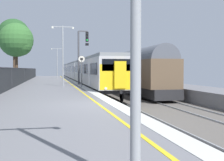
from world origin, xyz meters
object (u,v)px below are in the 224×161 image
(speed_limit_sign, at_px, (82,67))
(platform_lamp_mid, at_px, (63,51))
(commuter_train_at_platform, at_px, (78,71))
(freight_train_adjacent_track, at_px, (121,70))
(signal_gantry, at_px, (81,51))
(background_tree_centre, at_px, (17,41))
(platform_lamp_far, at_px, (57,60))
(background_tree_right, at_px, (13,36))

(speed_limit_sign, bearing_deg, platform_lamp_mid, 146.43)
(commuter_train_at_platform, height_order, freight_train_adjacent_track, freight_train_adjacent_track)
(freight_train_adjacent_track, xyz_separation_m, signal_gantry, (-5.49, -5.91, 1.93))
(signal_gantry, relative_size, platform_lamp_mid, 0.99)
(commuter_train_at_platform, relative_size, background_tree_centre, 8.69)
(freight_train_adjacent_track, bearing_deg, speed_limit_sign, -121.14)
(signal_gantry, height_order, background_tree_centre, background_tree_centre)
(speed_limit_sign, distance_m, platform_lamp_far, 23.87)
(platform_lamp_far, distance_m, background_tree_right, 8.41)
(speed_limit_sign, distance_m, background_tree_right, 21.61)
(commuter_train_at_platform, distance_m, platform_lamp_mid, 22.33)
(commuter_train_at_platform, xyz_separation_m, signal_gantry, (-1.49, -19.25, 2.08))
(commuter_train_at_platform, bearing_deg, speed_limit_sign, -94.58)
(freight_train_adjacent_track, xyz_separation_m, background_tree_right, (-13.81, 9.85, 5.03))
(freight_train_adjacent_track, relative_size, background_tree_centre, 4.42)
(background_tree_centre, bearing_deg, background_tree_right, 99.08)
(freight_train_adjacent_track, relative_size, signal_gantry, 5.63)
(commuter_train_at_platform, xyz_separation_m, speed_limit_sign, (-1.85, -23.03, 0.47))
(signal_gantry, xyz_separation_m, platform_lamp_far, (-1.93, 20.01, -0.33))
(commuter_train_at_platform, xyz_separation_m, freight_train_adjacent_track, (4.00, -13.34, 0.15))
(signal_gantry, bearing_deg, background_tree_right, 117.84)
(speed_limit_sign, relative_size, platform_lamp_far, 0.54)
(freight_train_adjacent_track, relative_size, platform_lamp_far, 6.01)
(freight_train_adjacent_track, xyz_separation_m, background_tree_centre, (-12.25, 0.04, 3.35))
(speed_limit_sign, bearing_deg, background_tree_centre, 123.33)
(freight_train_adjacent_track, relative_size, speed_limit_sign, 11.14)
(signal_gantry, bearing_deg, freight_train_adjacent_track, 47.08)
(commuter_train_at_platform, height_order, platform_lamp_mid, platform_lamp_mid)
(speed_limit_sign, distance_m, platform_lamp_mid, 2.39)
(freight_train_adjacent_track, distance_m, background_tree_centre, 12.70)
(speed_limit_sign, bearing_deg, background_tree_right, 112.18)
(speed_limit_sign, xyz_separation_m, platform_lamp_far, (-1.57, 23.78, 1.29))
(background_tree_right, bearing_deg, commuter_train_at_platform, 19.64)
(freight_train_adjacent_track, height_order, speed_limit_sign, freight_train_adjacent_track)
(freight_train_adjacent_track, height_order, platform_lamp_mid, platform_lamp_mid)
(platform_lamp_mid, bearing_deg, freight_train_adjacent_track, 49.35)
(signal_gantry, distance_m, background_tree_centre, 9.11)
(freight_train_adjacent_track, height_order, signal_gantry, signal_gantry)
(platform_lamp_mid, relative_size, platform_lamp_far, 1.07)
(platform_lamp_mid, bearing_deg, platform_lamp_far, 90.00)
(signal_gantry, height_order, speed_limit_sign, signal_gantry)
(speed_limit_sign, bearing_deg, platform_lamp_far, 93.77)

